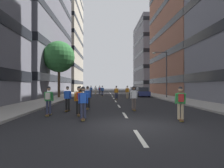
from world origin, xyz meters
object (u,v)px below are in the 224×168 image
Objects in this scene: skater_4 at (127,91)px; skater_12 at (181,101)px; skater_5 at (100,89)px; skater_13 at (79,99)px; skater_2 at (49,99)px; skater_10 at (134,97)px; skater_3 at (102,90)px; parked_car_near at (142,92)px; skater_7 at (88,96)px; skater_0 at (96,89)px; skater_1 at (91,90)px; street_tree_near at (59,57)px; skater_9 at (83,101)px; skater_8 at (80,91)px; skater_11 at (116,92)px; streetlamp_right at (164,69)px; skater_6 at (68,97)px; parked_car_mid at (135,91)px.

skater_4 and skater_12 have the same top height.
skater_5 is 26.10m from skater_13.
skater_5 is (2.35, 26.05, 0.00)m from skater_2.
skater_10 is 4.32m from skater_13.
skater_10 is at bearing -82.11° from skater_3.
parked_car_near is at bearing 84.05° from skater_12.
skater_7 is 3.56m from skater_10.
skater_0 and skater_3 have the same top height.
skater_12 is at bearing -76.02° from skater_1.
skater_0 and skater_1 have the same top height.
skater_7 is 7.24m from skater_12.
skater_4 is (-2.94, -4.04, 0.29)m from parked_car_near.
skater_13 is at bearing -72.42° from street_tree_near.
skater_7 and skater_9 have the same top height.
skater_12 is (-2.21, -21.22, 0.32)m from parked_car_near.
skater_5 is 24.07m from skater_10.
skater_3 and skater_4 have the same top height.
skater_1 is 24.43m from skater_13.
skater_8 is (-2.08, 11.63, 0.00)m from skater_7.
skater_3 is 6.61m from skater_4.
skater_11 is 13.44m from skater_13.
skater_13 is (1.83, -0.05, 0.00)m from skater_2.
skater_4 is at bearing -67.78° from skater_0.
skater_5 is at bearing 130.11° from streetlamp_right.
street_tree_near reaches higher than skater_11.
streetlamp_right is at bearing 50.70° from skater_7.
skater_12 is at bearing -19.26° from skater_13.
skater_2 is at bearing -95.16° from skater_5.
skater_0 is 1.00× the size of skater_7.
street_tree_near is 15.28m from skater_6.
skater_3 is at bearing 146.34° from streetlamp_right.
skater_5 is 1.00× the size of skater_10.
skater_12 is (5.06, -0.45, 0.03)m from skater_9.
skater_6 is at bearing -74.11° from street_tree_near.
skater_5 is (-7.18, 6.80, 0.32)m from parked_car_near.
street_tree_near is at bearing -138.76° from parked_car_mid.
parked_car_near is 2.47× the size of skater_5.
skater_10 is at bearing -82.41° from skater_5.
street_tree_near reaches higher than skater_8.
skater_8 is at bearing 161.69° from skater_11.
street_tree_near is 4.52× the size of skater_6.
skater_2 is 1.00× the size of skater_12.
skater_12 is at bearing -30.54° from skater_6.
skater_12 and skater_13 have the same top height.
skater_13 is (-5.49, 1.92, 0.00)m from skater_12.
skater_12 is (2.42, -15.00, 0.03)m from skater_11.
skater_0 is (-10.29, 12.86, -3.15)m from streetlamp_right.
skater_0 is 30.27m from skater_12.
skater_11 is (-6.87, -1.83, -3.15)m from streetlamp_right.
skater_1 is 1.00× the size of skater_11.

